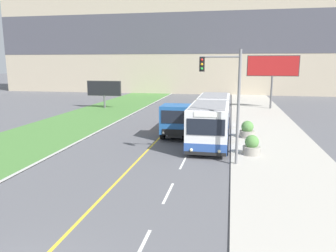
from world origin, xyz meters
name	(u,v)px	position (x,y,z in m)	size (l,w,h in m)	color
apartment_block_background	(204,37)	(0.00, 58.59, 10.48)	(80.00, 8.04, 20.97)	#BCAD93
city_bus	(212,118)	(3.96, 19.41, 1.54)	(2.73, 12.45, 3.02)	white
dump_truck	(179,120)	(1.43, 19.19, 1.31)	(2.47, 6.56, 2.63)	black
car_distant	(220,103)	(4.04, 36.72, 0.69)	(1.80, 4.30, 1.45)	silver
traffic_light_mast	(228,93)	(5.19, 12.56, 4.10)	(2.28, 0.32, 6.49)	slate
billboard_large	(273,68)	(10.32, 36.91, 5.16)	(6.24, 0.24, 6.65)	#59595B
billboard_small	(104,89)	(-10.57, 33.69, 2.46)	(4.50, 0.24, 3.50)	#59595B
planter_round_near	(252,146)	(6.76, 14.72, 0.63)	(1.09, 1.09, 1.25)	gray
planter_round_second	(247,130)	(6.71, 19.65, 0.64)	(1.17, 1.17, 1.29)	gray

